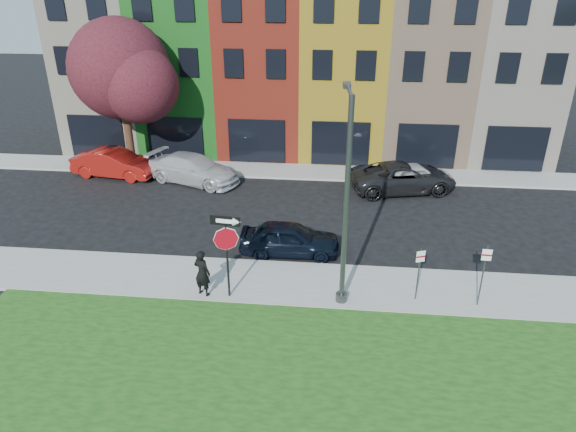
# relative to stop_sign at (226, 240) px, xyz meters

# --- Properties ---
(ground) EXTENTS (120.00, 120.00, 0.00)m
(ground) POSITION_rel_stop_sign_xyz_m (3.76, -1.88, -2.38)
(ground) COLOR black
(ground) RESTS_ON ground
(sidewalk_near) EXTENTS (40.00, 3.00, 0.12)m
(sidewalk_near) POSITION_rel_stop_sign_xyz_m (5.76, 1.12, -2.32)
(sidewalk_near) COLOR gray
(sidewalk_near) RESTS_ON ground
(sidewalk_far) EXTENTS (40.00, 2.40, 0.12)m
(sidewalk_far) POSITION_rel_stop_sign_xyz_m (0.76, 13.12, -2.32)
(sidewalk_far) COLOR gray
(sidewalk_far) RESTS_ON ground
(rowhouse_block) EXTENTS (30.00, 10.12, 10.00)m
(rowhouse_block) POSITION_rel_stop_sign_xyz_m (1.26, 19.30, 2.61)
(rowhouse_block) COLOR #B8B098
(rowhouse_block) RESTS_ON ground
(stop_sign) EXTENTS (1.05, 0.14, 3.16)m
(stop_sign) POSITION_rel_stop_sign_xyz_m (0.00, 0.00, 0.00)
(stop_sign) COLOR black
(stop_sign) RESTS_ON sidewalk_near
(man) EXTENTS (0.94, 0.87, 1.78)m
(man) POSITION_rel_stop_sign_xyz_m (-0.94, 0.02, -1.37)
(man) COLOR black
(man) RESTS_ON sidewalk_near
(sedan_near) EXTENTS (1.85, 4.18, 1.40)m
(sedan_near) POSITION_rel_stop_sign_xyz_m (1.83, 3.49, -1.68)
(sedan_near) COLOR black
(sedan_near) RESTS_ON ground
(parked_car_red) EXTENTS (3.04, 5.29, 1.59)m
(parked_car_red) POSITION_rel_stop_sign_xyz_m (-9.01, 11.43, -1.58)
(parked_car_red) COLOR maroon
(parked_car_red) RESTS_ON ground
(parked_car_silver) EXTENTS (5.53, 6.71, 1.55)m
(parked_car_silver) POSITION_rel_stop_sign_xyz_m (-4.29, 11.04, -1.60)
(parked_car_silver) COLOR #B6B6BB
(parked_car_silver) RESTS_ON ground
(parked_car_dark) EXTENTS (5.14, 6.78, 1.56)m
(parked_car_dark) POSITION_rel_stop_sign_xyz_m (7.15, 10.92, -1.60)
(parked_car_dark) COLOR black
(parked_car_dark) RESTS_ON ground
(parked_car_white) EXTENTS (4.34, 5.37, 1.47)m
(parked_car_white) POSITION_rel_stop_sign_xyz_m (7.77, 11.26, -1.64)
(parked_car_white) COLOR silver
(parked_car_white) RESTS_ON ground
(street_lamp) EXTENTS (0.49, 2.58, 7.28)m
(street_lamp) POSITION_rel_stop_sign_xyz_m (3.99, 0.33, 1.42)
(street_lamp) COLOR #424547
(street_lamp) RESTS_ON sidewalk_near
(parking_sign_a) EXTENTS (0.31, 0.15, 2.02)m
(parking_sign_a) POSITION_rel_stop_sign_xyz_m (6.63, 0.49, -0.98)
(parking_sign_a) COLOR #424547
(parking_sign_a) RESTS_ON sidewalk_near
(parking_sign_b) EXTENTS (0.32, 0.09, 2.34)m
(parking_sign_b) POSITION_rel_stop_sign_xyz_m (8.73, 0.33, -0.81)
(parking_sign_b) COLOR #424547
(parking_sign_b) RESTS_ON sidewalk_near
(tree_purple) EXTENTS (6.55, 5.73, 8.50)m
(tree_purple) POSITION_rel_stop_sign_xyz_m (-8.28, 12.53, 3.37)
(tree_purple) COLOR black
(tree_purple) RESTS_ON sidewalk_far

